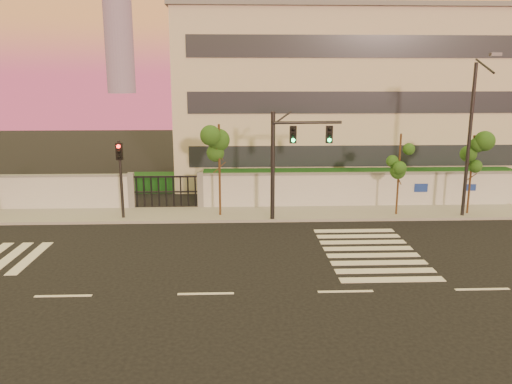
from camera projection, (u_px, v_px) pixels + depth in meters
ground at (206, 294)px, 17.69m from camera, size 120.00×120.00×0.00m
sidewalk at (217, 214)px, 27.91m from camera, size 60.00×3.00×0.15m
perimeter_wall at (219, 191)px, 29.16m from camera, size 60.00×0.36×2.20m
hedge_row at (237, 185)px, 31.92m from camera, size 41.00×4.25×1.80m
institutional_building at (339, 97)px, 38.12m from camera, size 24.40×12.40×12.25m
road_markings at (174, 257)px, 21.29m from camera, size 57.00×7.62×0.02m
street_tree_d at (220, 149)px, 26.75m from camera, size 1.56×1.24×5.13m
street_tree_e at (400, 156)px, 26.99m from camera, size 1.31×1.04×4.61m
street_tree_f at (473, 157)px, 27.20m from camera, size 1.37×1.09×4.50m
traffic_signal_main at (287, 153)px, 25.99m from camera, size 3.69×0.47×5.84m
traffic_signal_secondary at (120, 170)px, 26.42m from camera, size 0.34×0.33×4.33m
streetlight_east at (471, 133)px, 26.27m from camera, size 0.52×2.09×8.69m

